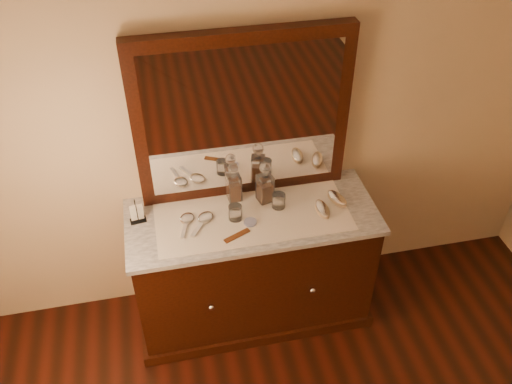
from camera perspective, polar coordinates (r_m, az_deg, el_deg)
The scene contains 18 objects.
dresser_cabinet at distance 3.40m, azimuth -0.36°, elevation -7.95°, with size 1.40×0.55×0.82m, color black.
dresser_plinth at distance 3.68m, azimuth -0.33°, elevation -11.85°, with size 1.46×0.59×0.08m, color black.
knob_left at distance 3.16m, azimuth -4.73°, elevation -11.99°, with size 0.04×0.04×0.04m, color silver.
knob_right at distance 3.24m, azimuth 5.97°, elevation -10.23°, with size 0.04×0.04×0.04m, color silver.
marble_top at distance 3.10m, azimuth -0.39°, elevation -2.63°, with size 1.44×0.59×0.03m, color white.
mirror_frame at distance 2.98m, azimuth -1.40°, elevation 7.85°, with size 1.20×0.08×1.00m, color black.
mirror_glass at distance 2.96m, azimuth -1.27°, elevation 7.51°, with size 1.06×0.01×0.86m, color white.
lace_runner at distance 3.07m, azimuth -0.31°, elevation -2.64°, with size 1.10×0.45×0.00m, color white.
pin_dish at distance 3.03m, azimuth -0.60°, elevation -3.19°, with size 0.07×0.07×0.01m, color silver.
comb at distance 2.96m, azimuth -2.01°, elevation -4.60°, with size 0.16×0.03×0.01m, color brown.
napkin_rack at distance 3.09m, azimuth -12.42°, elevation -2.23°, with size 0.10×0.06×0.13m.
decanter_left at distance 3.13m, azimuth -2.33°, elevation 0.67°, with size 0.08×0.08×0.25m.
decanter_right at distance 3.12m, azimuth 0.95°, elevation 0.64°, with size 0.10×0.10×0.27m.
brush_near at distance 3.11m, azimuth 7.01°, elevation -1.81°, with size 0.08×0.16×0.04m.
brush_far at distance 3.19m, azimuth 8.53°, elevation -0.70°, with size 0.12×0.17×0.04m.
hand_mirror_outer at distance 3.06m, azimuth -7.32°, elevation -3.00°, with size 0.11×0.21×0.02m.
hand_mirror_inner at distance 3.06m, azimuth -5.48°, elevation -2.90°, with size 0.17×0.21×0.02m.
tumblers at distance 3.07m, azimuth 0.14°, elevation -1.54°, with size 0.34×0.13×0.09m.
Camera 1 is at (-0.46, -0.30, 2.91)m, focal length 38.00 mm.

